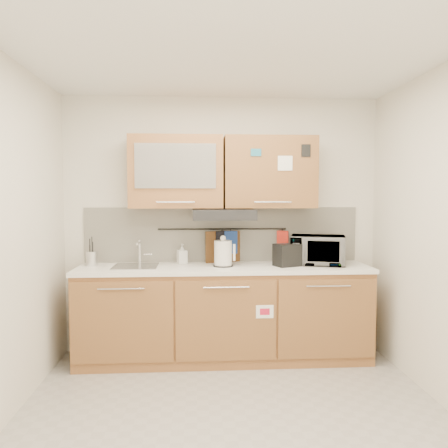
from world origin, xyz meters
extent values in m
plane|color=#9E9993|center=(0.00, 0.00, 0.00)|extent=(3.20, 3.20, 0.00)
plane|color=white|center=(0.00, 0.00, 2.60)|extent=(3.20, 3.20, 0.00)
plane|color=silver|center=(0.00, 1.50, 1.30)|extent=(3.20, 0.00, 3.20)
cube|color=#AE6E3D|center=(0.00, 1.20, 0.44)|extent=(2.80, 0.60, 0.88)
cube|color=black|center=(0.00, 1.20, 0.05)|extent=(2.80, 0.54, 0.10)
cube|color=#9C6237|center=(-0.93, 0.89, 0.47)|extent=(0.91, 0.02, 0.74)
cylinder|color=silver|center=(-0.93, 0.86, 0.78)|extent=(0.41, 0.01, 0.01)
cube|color=#9C6237|center=(0.00, 0.89, 0.47)|extent=(0.91, 0.02, 0.74)
cylinder|color=silver|center=(0.00, 0.86, 0.78)|extent=(0.41, 0.01, 0.01)
cube|color=#9C6237|center=(0.93, 0.89, 0.47)|extent=(0.91, 0.02, 0.74)
cylinder|color=silver|center=(0.93, 0.86, 0.78)|extent=(0.41, 0.01, 0.01)
cube|color=white|center=(0.00, 1.19, 0.90)|extent=(2.82, 0.62, 0.04)
cube|color=silver|center=(0.00, 1.49, 1.20)|extent=(2.80, 0.02, 0.56)
cube|color=#AE6E3D|center=(-0.46, 1.32, 1.83)|extent=(0.90, 0.35, 0.70)
cube|color=silver|center=(-0.46, 1.14, 1.88)|extent=(0.76, 0.02, 0.42)
cube|color=#9C6237|center=(0.46, 1.32, 1.83)|extent=(0.90, 0.35, 0.70)
cube|color=white|center=(0.58, 1.14, 1.91)|extent=(0.14, 0.00, 0.14)
cube|color=black|center=(0.00, 1.25, 1.42)|extent=(0.60, 0.46, 0.10)
cube|color=silver|center=(-0.85, 1.20, 0.92)|extent=(0.42, 0.40, 0.03)
cylinder|color=silver|center=(-0.83, 1.36, 1.04)|extent=(0.03, 0.03, 0.24)
cylinder|color=silver|center=(-0.83, 1.28, 1.14)|extent=(0.02, 0.18, 0.02)
cylinder|color=black|center=(0.00, 1.45, 1.26)|extent=(1.30, 0.02, 0.02)
cylinder|color=silver|center=(-1.28, 1.29, 0.99)|extent=(0.14, 0.14, 0.14)
cylinder|color=black|center=(-1.30, 1.30, 1.05)|extent=(0.01, 0.01, 0.26)
cylinder|color=black|center=(-1.27, 1.27, 1.04)|extent=(0.01, 0.01, 0.24)
cylinder|color=black|center=(-1.28, 1.31, 1.06)|extent=(0.01, 0.01, 0.28)
cylinder|color=black|center=(-1.30, 1.27, 1.02)|extent=(0.01, 0.01, 0.21)
cylinder|color=silver|center=(-0.01, 1.18, 1.04)|extent=(0.18, 0.18, 0.25)
sphere|color=silver|center=(-0.01, 1.18, 1.19)|extent=(0.06, 0.06, 0.06)
cube|color=silver|center=(0.10, 1.17, 1.06)|extent=(0.03, 0.04, 0.16)
cylinder|color=black|center=(-0.01, 1.18, 0.93)|extent=(0.19, 0.19, 0.01)
cube|color=black|center=(0.63, 1.16, 1.03)|extent=(0.33, 0.27, 0.22)
cube|color=black|center=(0.59, 1.14, 1.13)|extent=(0.12, 0.15, 0.01)
cube|color=black|center=(0.68, 1.18, 1.13)|extent=(0.12, 0.15, 0.01)
imported|color=#999999|center=(0.93, 1.24, 1.06)|extent=(0.60, 0.48, 0.29)
imported|color=#999999|center=(-0.41, 1.38, 1.02)|extent=(0.11, 0.11, 0.20)
cube|color=brown|center=(0.00, 1.44, 1.01)|extent=(0.36, 0.13, 0.45)
cube|color=#1F3F91|center=(0.08, 1.44, 1.13)|extent=(0.14, 0.05, 0.23)
cube|color=black|center=(-0.01, 1.44, 1.13)|extent=(0.15, 0.09, 0.23)
cube|color=red|center=(0.62, 1.44, 1.17)|extent=(0.11, 0.06, 0.14)
camera|label=1|loc=(-0.27, -2.99, 1.61)|focal=35.00mm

